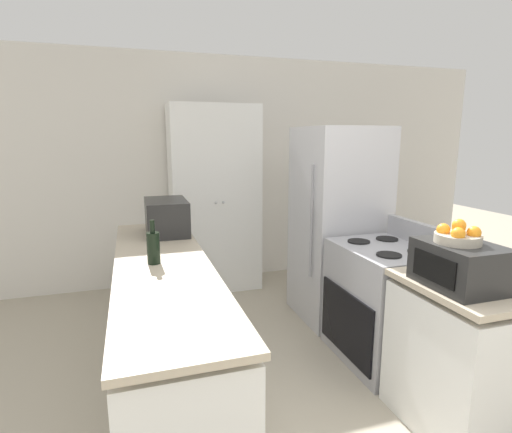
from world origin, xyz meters
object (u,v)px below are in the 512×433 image
object	(u,v)px
stove	(384,303)
fruit_bowl	(458,235)
toaster_oven	(459,265)
wine_bottle	(153,247)
pantry_cabinet	(215,199)
refrigerator	(338,225)
microwave	(167,217)

from	to	relation	value
stove	fruit_bowl	size ratio (longest dim) A/B	4.44
toaster_oven	fruit_bowl	xyz separation A→B (m)	(-0.02, 0.01, 0.16)
fruit_bowl	wine_bottle	bearing A→B (deg)	149.61
pantry_cabinet	toaster_oven	xyz separation A→B (m)	(0.78, -2.69, -0.01)
refrigerator	wine_bottle	distance (m)	1.84
microwave	toaster_oven	size ratio (longest dim) A/B	1.19
pantry_cabinet	microwave	bearing A→B (deg)	-122.08
pantry_cabinet	toaster_oven	bearing A→B (deg)	-73.80
refrigerator	fruit_bowl	xyz separation A→B (m)	(-0.17, -1.59, 0.28)
fruit_bowl	microwave	bearing A→B (deg)	128.85
pantry_cabinet	wine_bottle	xyz separation A→B (m)	(-0.77, -1.78, -0.02)
wine_bottle	toaster_oven	bearing A→B (deg)	-30.51
toaster_oven	stove	bearing A→B (deg)	80.98
refrigerator	microwave	xyz separation A→B (m)	(-1.55, 0.12, 0.14)
stove	refrigerator	size ratio (longest dim) A/B	0.59
pantry_cabinet	stove	size ratio (longest dim) A/B	1.94
stove	wine_bottle	size ratio (longest dim) A/B	3.68
refrigerator	microwave	size ratio (longest dim) A/B	3.47
stove	fruit_bowl	xyz separation A→B (m)	(-0.14, -0.78, 0.72)
wine_bottle	fruit_bowl	bearing A→B (deg)	-30.39
pantry_cabinet	toaster_oven	distance (m)	2.81
fruit_bowl	stove	bearing A→B (deg)	79.72
stove	toaster_oven	size ratio (longest dim) A/B	2.44
wine_bottle	toaster_oven	distance (m)	1.80
pantry_cabinet	fruit_bowl	size ratio (longest dim) A/B	8.60
refrigerator	fruit_bowl	world-z (taller)	refrigerator
stove	refrigerator	world-z (taller)	refrigerator
stove	wine_bottle	xyz separation A→B (m)	(-1.68, 0.12, 0.55)
toaster_oven	pantry_cabinet	bearing A→B (deg)	106.20
pantry_cabinet	wine_bottle	world-z (taller)	pantry_cabinet
refrigerator	microwave	world-z (taller)	refrigerator
toaster_oven	wine_bottle	bearing A→B (deg)	149.49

